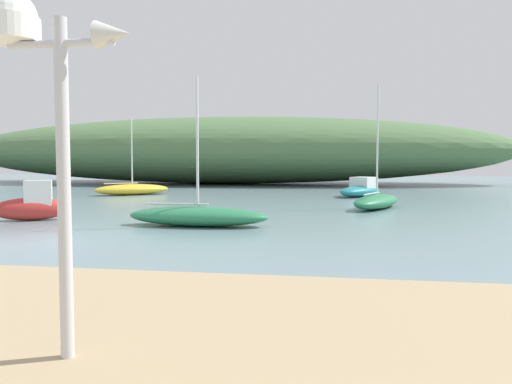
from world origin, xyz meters
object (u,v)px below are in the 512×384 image
Objects in this scene: motorboat_centre_water at (361,189)px; sailboat_off_point at (377,201)px; mast_structure at (26,52)px; sailboat_mid_channel at (132,189)px; sailboat_west_reach at (198,216)px; motorboat_inner_mooring at (33,205)px.

motorboat_centre_water is 7.15m from sailboat_off_point.
motorboat_centre_water is at bearing 80.52° from mast_structure.
sailboat_off_point is (13.52, -6.31, -0.01)m from sailboat_mid_channel.
sailboat_west_reach is (-1.46, 10.53, -2.63)m from mast_structure.
motorboat_inner_mooring is (-5.86, 0.50, 0.20)m from sailboat_west_reach.
sailboat_off_point reaches higher than motorboat_inner_mooring.
sailboat_west_reach is 1.81× the size of motorboat_inner_mooring.
sailboat_off_point is (0.30, -7.14, -0.10)m from motorboat_centre_water.
mast_structure is 0.73× the size of sailboat_west_reach.
motorboat_inner_mooring is 0.56× the size of sailboat_mid_channel.
mast_structure reaches higher than motorboat_centre_water.
sailboat_off_point is at bearing 27.74° from motorboat_inner_mooring.
sailboat_west_reach reaches higher than motorboat_centre_water.
sailboat_west_reach is at bearing -4.89° from motorboat_inner_mooring.
motorboat_centre_water is at bearing 68.17° from sailboat_west_reach.
sailboat_west_reach is 1.01× the size of sailboat_mid_channel.
motorboat_centre_water is 0.92× the size of sailboat_mid_channel.
mast_structure is at bearing -99.48° from motorboat_centre_water.
sailboat_off_point reaches higher than sailboat_mid_channel.
sailboat_mid_channel is (-7.69, 12.96, 0.02)m from sailboat_west_reach.
mast_structure is 25.34m from sailboat_mid_channel.
sailboat_mid_channel is at bearing 120.70° from sailboat_west_reach.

